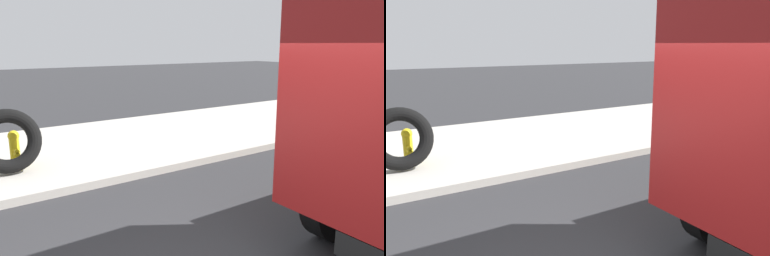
# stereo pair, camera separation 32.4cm
# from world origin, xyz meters

# --- Properties ---
(sidewalk_curb) EXTENTS (36.00, 5.00, 0.15)m
(sidewalk_curb) POSITION_xyz_m (0.00, 6.50, 0.07)
(sidewalk_curb) COLOR #BCB7AD
(sidewalk_curb) RESTS_ON ground
(fire_hydrant) EXTENTS (0.21, 0.48, 0.72)m
(fire_hydrant) POSITION_xyz_m (-0.46, 5.68, 0.53)
(fire_hydrant) COLOR yellow
(fire_hydrant) RESTS_ON sidewalk_curb
(loose_tire) EXTENTS (1.24, 0.65, 1.22)m
(loose_tire) POSITION_xyz_m (-0.63, 5.31, 0.76)
(loose_tire) COLOR black
(loose_tire) RESTS_ON sidewalk_curb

